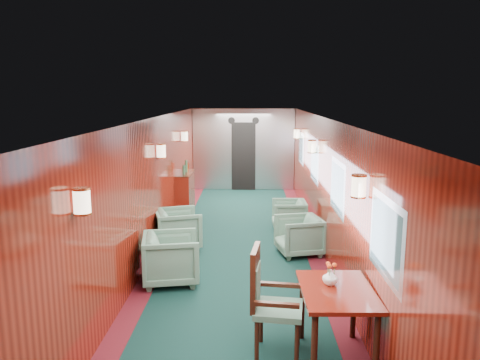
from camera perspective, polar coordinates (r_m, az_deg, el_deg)
The scene contains 12 objects.
room at distance 7.88m, azimuth -0.19°, elevation 1.91°, with size 12.00×12.10×2.40m.
bulkhead at distance 13.80m, azimuth 0.44°, elevation 3.69°, with size 2.98×0.17×2.39m.
windows_right at distance 8.26m, azimuth 10.23°, elevation 0.83°, with size 0.02×8.60×0.80m.
wall_sconces at distance 8.42m, azimuth -0.09°, elevation 3.52°, with size 2.97×7.97×0.25m.
dining_table at distance 5.16m, azimuth 11.71°, elevation -14.20°, with size 0.77×1.08×0.80m.
side_chair at distance 5.21m, azimuth 3.44°, elevation -14.04°, with size 0.60×0.62×1.19m.
credenza at distance 11.14m, azimuth -6.70°, elevation -1.55°, with size 0.35×1.11×1.27m.
flower_vase at distance 5.17m, azimuth 10.94°, elevation -11.53°, with size 0.16×0.16×0.17m, color silver.
armchair_left_near at distance 7.18m, azimuth -8.37°, elevation -9.43°, with size 0.80×0.83×0.75m, color #204B3F.
armchair_left_far at distance 8.71m, azimuth -7.57°, elevation -5.92°, with size 0.78×0.80×0.73m, color #204B3F.
armchair_right_near at distance 8.39m, azimuth 7.17°, elevation -6.72°, with size 0.73×0.75×0.68m, color #204B3F.
armchair_right_far at distance 9.84m, azimuth 5.99°, elevation -4.27°, with size 0.68×0.69×0.63m, color #204B3F.
Camera 1 is at (0.20, -7.79, 2.80)m, focal length 35.00 mm.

